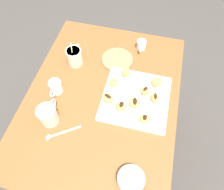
# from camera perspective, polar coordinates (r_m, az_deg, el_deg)

# --- Properties ---
(ground_plane) EXTENTS (8.00, 8.00, 0.00)m
(ground_plane) POSITION_cam_1_polar(r_m,az_deg,el_deg) (1.72, -1.73, -13.26)
(ground_plane) COLOR #423D38
(dining_table) EXTENTS (0.99, 0.75, 0.73)m
(dining_table) POSITION_cam_1_polar(r_m,az_deg,el_deg) (1.17, -2.48, -4.09)
(dining_table) COLOR brown
(dining_table) RESTS_ON ground_plane
(pastry_plate_square) EXTENTS (0.32, 0.32, 0.02)m
(pastry_plate_square) POSITION_cam_1_polar(r_m,az_deg,el_deg) (1.04, 6.40, -0.92)
(pastry_plate_square) COLOR white
(pastry_plate_square) RESTS_ON dining_table
(coffee_mug_cream_left) EXTENTS (0.13, 0.09, 0.15)m
(coffee_mug_cream_left) POSITION_cam_1_polar(r_m,az_deg,el_deg) (0.98, -16.90, -5.07)
(coffee_mug_cream_left) COLOR silver
(coffee_mug_cream_left) RESTS_ON dining_table
(coffee_mug_cream_right) EXTENTS (0.12, 0.08, 0.15)m
(coffee_mug_cream_right) POSITION_cam_1_polar(r_m,az_deg,el_deg) (1.16, -10.11, 10.35)
(coffee_mug_cream_right) COLOR silver
(coffee_mug_cream_right) RESTS_ON dining_table
(cream_pitcher_white) EXTENTS (0.10, 0.06, 0.07)m
(cream_pitcher_white) POSITION_cam_1_polar(r_m,az_deg,el_deg) (1.07, -15.03, 2.20)
(cream_pitcher_white) COLOR white
(cream_pitcher_white) RESTS_ON dining_table
(ice_cream_bowl) EXTENTS (0.11, 0.11, 0.08)m
(ice_cream_bowl) POSITION_cam_1_polar(r_m,az_deg,el_deg) (0.88, 5.23, -21.57)
(ice_cream_bowl) COLOR white
(ice_cream_bowl) RESTS_ON dining_table
(chocolate_sauce_pitcher) EXTENTS (0.09, 0.05, 0.06)m
(chocolate_sauce_pitcher) POSITION_cam_1_polar(r_m,az_deg,el_deg) (1.24, 7.96, 13.37)
(chocolate_sauce_pitcher) COLOR white
(chocolate_sauce_pitcher) RESTS_ON dining_table
(saucer_coral_left) EXTENTS (0.17, 0.17, 0.01)m
(saucer_coral_left) POSITION_cam_1_polar(r_m,az_deg,el_deg) (1.18, 1.43, 9.59)
(saucer_coral_left) COLOR #E5704C
(saucer_coral_left) RESTS_ON dining_table
(loose_spoon_near_saucer) EXTENTS (0.10, 0.14, 0.01)m
(loose_spoon_near_saucer) POSITION_cam_1_polar(r_m,az_deg,el_deg) (0.99, -14.19, -10.17)
(loose_spoon_near_saucer) COLOR silver
(loose_spoon_near_saucer) RESTS_ON dining_table
(beignet_0) EXTENTS (0.06, 0.06, 0.04)m
(beignet_0) POSITION_cam_1_polar(r_m,az_deg,el_deg) (1.04, 8.94, 1.09)
(beignet_0) COLOR #D19347
(beignet_0) RESTS_ON pastry_plate_square
(chocolate_drizzle_0) EXTENTS (0.03, 0.03, 0.00)m
(chocolate_drizzle_0) POSITION_cam_1_polar(r_m,az_deg,el_deg) (1.02, 9.08, 1.68)
(chocolate_drizzle_0) COLOR black
(chocolate_drizzle_0) RESTS_ON beignet_0
(beignet_1) EXTENTS (0.06, 0.05, 0.03)m
(beignet_1) POSITION_cam_1_polar(r_m,az_deg,el_deg) (1.06, 0.43, 3.41)
(beignet_1) COLOR #D19347
(beignet_1) RESTS_ON pastry_plate_square
(beignet_2) EXTENTS (0.05, 0.06, 0.03)m
(beignet_2) POSITION_cam_1_polar(r_m,az_deg,el_deg) (0.97, 8.79, -6.41)
(beignet_2) COLOR #D19347
(beignet_2) RESTS_ON pastry_plate_square
(chocolate_drizzle_2) EXTENTS (0.03, 0.02, 0.00)m
(chocolate_drizzle_2) POSITION_cam_1_polar(r_m,az_deg,el_deg) (0.95, 8.92, -5.99)
(chocolate_drizzle_2) COLOR black
(chocolate_drizzle_2) RESTS_ON beignet_2
(beignet_3) EXTENTS (0.07, 0.07, 0.03)m
(beignet_3) POSITION_cam_1_polar(r_m,az_deg,el_deg) (1.00, 6.16, -2.15)
(beignet_3) COLOR #D19347
(beignet_3) RESTS_ON pastry_plate_square
(chocolate_drizzle_3) EXTENTS (0.04, 0.03, 0.00)m
(chocolate_drizzle_3) POSITION_cam_1_polar(r_m,az_deg,el_deg) (0.98, 6.25, -1.68)
(chocolate_drizzle_3) COLOR black
(chocolate_drizzle_3) RESTS_ON beignet_3
(beignet_4) EXTENTS (0.06, 0.06, 0.03)m
(beignet_4) POSITION_cam_1_polar(r_m,az_deg,el_deg) (1.03, 11.56, -0.78)
(beignet_4) COLOR #D19347
(beignet_4) RESTS_ON pastry_plate_square
(chocolate_drizzle_4) EXTENTS (0.04, 0.02, 0.00)m
(chocolate_drizzle_4) POSITION_cam_1_polar(r_m,az_deg,el_deg) (1.01, 11.72, -0.29)
(chocolate_drizzle_4) COLOR black
(chocolate_drizzle_4) RESTS_ON beignet_4
(beignet_5) EXTENTS (0.07, 0.07, 0.03)m
(beignet_5) POSITION_cam_1_polar(r_m,az_deg,el_deg) (1.00, -1.09, -0.84)
(beignet_5) COLOR #D19347
(beignet_5) RESTS_ON pastry_plate_square
(chocolate_drizzle_5) EXTENTS (0.03, 0.04, 0.00)m
(chocolate_drizzle_5) POSITION_cam_1_polar(r_m,az_deg,el_deg) (0.99, -1.11, -0.32)
(chocolate_drizzle_5) COLOR black
(chocolate_drizzle_5) RESTS_ON beignet_5
(beignet_6) EXTENTS (0.06, 0.06, 0.04)m
(beignet_6) POSITION_cam_1_polar(r_m,az_deg,el_deg) (0.98, 2.54, -3.11)
(beignet_6) COLOR #D19347
(beignet_6) RESTS_ON pastry_plate_square
(chocolate_drizzle_6) EXTENTS (0.03, 0.02, 0.00)m
(chocolate_drizzle_6) POSITION_cam_1_polar(r_m,az_deg,el_deg) (0.96, 2.59, -2.55)
(chocolate_drizzle_6) COLOR black
(chocolate_drizzle_6) RESTS_ON beignet_6
(beignet_7) EXTENTS (0.07, 0.07, 0.04)m
(beignet_7) POSITION_cam_1_polar(r_m,az_deg,el_deg) (1.08, 12.02, 3.45)
(beignet_7) COLOR #D19347
(beignet_7) RESTS_ON pastry_plate_square
(beignet_8) EXTENTS (0.06, 0.05, 0.04)m
(beignet_8) POSITION_cam_1_polar(r_m,az_deg,el_deg) (1.09, 3.87, 6.20)
(beignet_8) COLOR #D19347
(beignet_8) RESTS_ON pastry_plate_square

